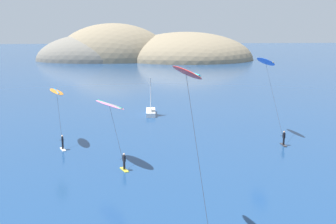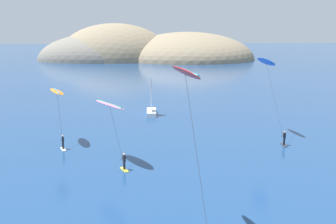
{
  "view_description": "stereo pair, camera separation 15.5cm",
  "coord_description": "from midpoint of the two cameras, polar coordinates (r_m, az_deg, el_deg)",
  "views": [
    {
      "loc": [
        -6.8,
        -10.96,
        13.87
      ],
      "look_at": [
        -3.67,
        27.07,
        5.88
      ],
      "focal_mm": 45.0,
      "sensor_mm": 36.0,
      "label": 1
    },
    {
      "loc": [
        -6.64,
        -10.97,
        13.87
      ],
      "look_at": [
        -3.67,
        27.07,
        5.88
      ],
      "focal_mm": 45.0,
      "sensor_mm": 36.0,
      "label": 2
    }
  ],
  "objects": [
    {
      "name": "sailboat_near",
      "position": [
        65.97,
        -2.42,
        0.24
      ],
      "size": [
        1.58,
        5.91,
        5.7
      ],
      "color": "white",
      "rests_on": "ground"
    },
    {
      "name": "kitesurfer_pink",
      "position": [
        42.21,
        -7.91,
        0.47
      ],
      "size": [
        4.12,
        6.16,
        6.31
      ],
      "color": "yellow",
      "rests_on": "ground"
    },
    {
      "name": "kitesurfer_blue",
      "position": [
        54.06,
        13.18,
        5.83
      ],
      "size": [
        2.0,
        8.75,
        9.82
      ],
      "color": "#2D2D33",
      "rests_on": "ground"
    },
    {
      "name": "kitesurfer_red",
      "position": [
        26.23,
        2.61,
        3.17
      ],
      "size": [
        2.42,
        8.92,
        11.31
      ],
      "color": "yellow",
      "rests_on": "ground"
    },
    {
      "name": "kitesurfer_orange",
      "position": [
        50.43,
        -14.88,
        2.09
      ],
      "size": [
        2.74,
        6.0,
        6.49
      ],
      "color": "silver",
      "rests_on": "ground"
    },
    {
      "name": "headland_island",
      "position": [
        170.14,
        -3.74,
        7.12
      ],
      "size": [
        85.83,
        50.43,
        28.53
      ],
      "color": "#84755B",
      "rests_on": "ground"
    }
  ]
}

